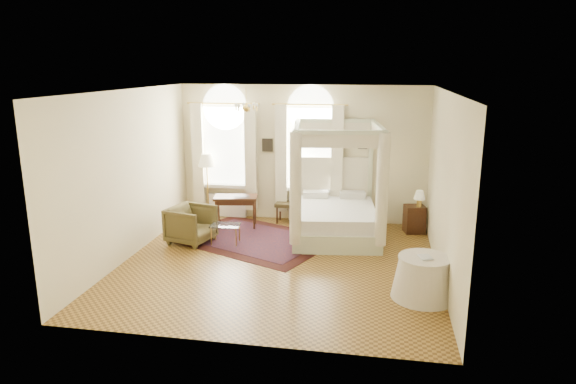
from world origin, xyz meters
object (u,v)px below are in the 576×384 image
(canopy_bed, at_px, (335,213))
(floor_lamp, at_px, (207,163))
(coffee_table, at_px, (225,227))
(stool, at_px, (285,206))
(nightstand, at_px, (414,219))
(writing_desk, at_px, (236,201))
(side_table, at_px, (424,278))
(armchair, at_px, (191,225))

(canopy_bed, bearing_deg, floor_lamp, 163.78)
(coffee_table, bearing_deg, stool, 60.73)
(nightstand, relative_size, coffee_table, 0.97)
(nightstand, height_order, stool, nightstand)
(writing_desk, height_order, coffee_table, writing_desk)
(coffee_table, distance_m, side_table, 4.45)
(stool, relative_size, armchair, 0.57)
(floor_lamp, bearing_deg, side_table, -37.11)
(canopy_bed, bearing_deg, side_table, -58.85)
(canopy_bed, xyz_separation_m, coffee_table, (-2.29, -0.82, -0.19))
(coffee_table, relative_size, side_table, 0.62)
(writing_desk, height_order, armchair, armchair)
(armchair, height_order, side_table, armchair)
(nightstand, xyz_separation_m, coffee_table, (-4.04, -1.50, 0.07))
(nightstand, xyz_separation_m, writing_desk, (-4.14, -0.32, 0.33))
(writing_desk, bearing_deg, armchair, -118.04)
(floor_lamp, bearing_deg, canopy_bed, -16.22)
(armchair, distance_m, floor_lamp, 2.09)
(stool, height_order, side_table, side_table)
(stool, height_order, coffee_table, stool)
(nightstand, distance_m, stool, 3.07)
(writing_desk, xyz_separation_m, stool, (1.08, 0.57, -0.22))
(armchair, xyz_separation_m, side_table, (4.73, -1.93, -0.05))
(armchair, bearing_deg, canopy_bed, -59.66)
(coffee_table, height_order, floor_lamp, floor_lamp)
(stool, relative_size, side_table, 0.48)
(side_table, bearing_deg, stool, 128.75)
(writing_desk, distance_m, stool, 1.24)
(canopy_bed, height_order, coffee_table, canopy_bed)
(floor_lamp, height_order, side_table, floor_lamp)
(floor_lamp, bearing_deg, coffee_table, -61.14)
(coffee_table, bearing_deg, nightstand, 20.37)
(canopy_bed, relative_size, floor_lamp, 1.57)
(coffee_table, distance_m, floor_lamp, 2.27)
(canopy_bed, relative_size, stool, 5.10)
(armchair, bearing_deg, stool, -29.54)
(side_table, bearing_deg, nightstand, 88.98)
(writing_desk, distance_m, floor_lamp, 1.30)
(writing_desk, distance_m, coffee_table, 1.22)
(canopy_bed, distance_m, coffee_table, 2.44)
(nightstand, height_order, writing_desk, writing_desk)
(coffee_table, relative_size, floor_lamp, 0.40)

